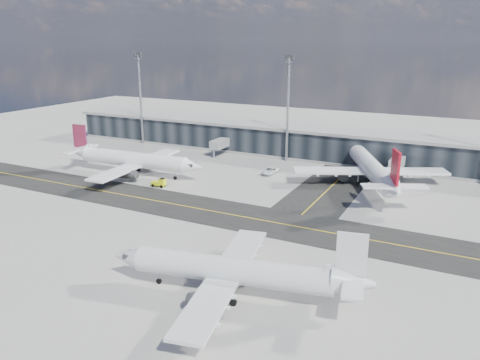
{
  "coord_description": "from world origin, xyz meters",
  "views": [
    {
      "loc": [
        45.54,
        -71.35,
        32.7
      ],
      "look_at": [
        4.16,
        10.82,
        5.0
      ],
      "focal_mm": 35.0,
      "sensor_mm": 36.0,
      "label": 1
    }
  ],
  "objects_px": {
    "airliner_near": "(236,271)",
    "service_van": "(270,171)",
    "airliner_redtail": "(372,169)",
    "airliner_af": "(132,160)",
    "baggage_tug": "(160,183)"
  },
  "relations": [
    {
      "from": "airliner_near",
      "to": "service_van",
      "type": "distance_m",
      "value": 59.18
    },
    {
      "from": "airliner_redtail",
      "to": "service_van",
      "type": "bearing_deg",
      "value": 158.03
    },
    {
      "from": "airliner_af",
      "to": "baggage_tug",
      "type": "bearing_deg",
      "value": 61.96
    },
    {
      "from": "baggage_tug",
      "to": "service_van",
      "type": "relative_size",
      "value": 0.58
    },
    {
      "from": "airliner_af",
      "to": "baggage_tug",
      "type": "relative_size",
      "value": 11.32
    },
    {
      "from": "airliner_redtail",
      "to": "baggage_tug",
      "type": "bearing_deg",
      "value": -177.24
    },
    {
      "from": "baggage_tug",
      "to": "service_van",
      "type": "distance_m",
      "value": 28.4
    },
    {
      "from": "baggage_tug",
      "to": "airliner_af",
      "type": "bearing_deg",
      "value": -120.21
    },
    {
      "from": "baggage_tug",
      "to": "service_van",
      "type": "bearing_deg",
      "value": 133.23
    },
    {
      "from": "airliner_near",
      "to": "service_van",
      "type": "bearing_deg",
      "value": 7.34
    },
    {
      "from": "airliner_redtail",
      "to": "service_van",
      "type": "xyz_separation_m",
      "value": [
        -24.84,
        -1.27,
        -3.29
      ]
    },
    {
      "from": "service_van",
      "to": "airliner_af",
      "type": "bearing_deg",
      "value": -149.7
    },
    {
      "from": "airliner_af",
      "to": "airliner_redtail",
      "type": "bearing_deg",
      "value": 103.35
    },
    {
      "from": "airliner_redtail",
      "to": "airliner_near",
      "type": "relative_size",
      "value": 1.13
    },
    {
      "from": "airliner_af",
      "to": "service_van",
      "type": "xyz_separation_m",
      "value": [
        30.95,
        15.89,
        -3.01
      ]
    }
  ]
}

